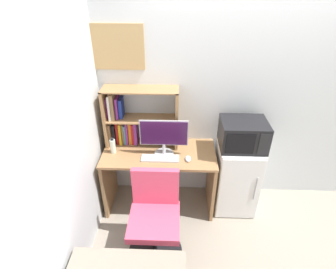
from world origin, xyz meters
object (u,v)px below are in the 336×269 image
at_px(mini_fridge, 236,177).
at_px(desk_chair, 155,222).
at_px(computer_mouse, 188,159).
at_px(water_bottle, 113,146).
at_px(monitor, 164,136).
at_px(hutch_bookshelf, 130,118).
at_px(wall_corkboard, 116,47).
at_px(keyboard, 160,158).
at_px(microwave, 243,134).

distance_m(mini_fridge, desk_chair, 1.12).
bearing_deg(computer_mouse, water_bottle, 172.58).
bearing_deg(monitor, hutch_bookshelf, 150.32).
distance_m(hutch_bookshelf, wall_corkboard, 0.77).
distance_m(keyboard, mini_fridge, 0.96).
bearing_deg(monitor, water_bottle, 178.87).
bearing_deg(wall_corkboard, microwave, -11.67).
bearing_deg(mini_fridge, hutch_bookshelf, 172.00).
relative_size(computer_mouse, water_bottle, 0.58).
bearing_deg(hutch_bookshelf, water_bottle, -129.24).
height_order(keyboard, wall_corkboard, wall_corkboard).
height_order(computer_mouse, water_bottle, water_bottle).
bearing_deg(hutch_bookshelf, monitor, -29.68).
bearing_deg(water_bottle, computer_mouse, -7.42).
bearing_deg(water_bottle, keyboard, -11.59).
relative_size(keyboard, desk_chair, 0.44).
xyz_separation_m(computer_mouse, desk_chair, (-0.32, -0.52, -0.39)).
bearing_deg(mini_fridge, computer_mouse, -165.81).
height_order(water_bottle, desk_chair, water_bottle).
height_order(monitor, wall_corkboard, wall_corkboard).
relative_size(computer_mouse, mini_fridge, 0.12).
bearing_deg(monitor, desk_chair, -95.55).
relative_size(microwave, wall_corkboard, 0.85).
bearing_deg(keyboard, microwave, 9.67).
height_order(computer_mouse, desk_chair, desk_chair).
height_order(desk_chair, wall_corkboard, wall_corkboard).
bearing_deg(desk_chair, monitor, 84.45).
bearing_deg(microwave, keyboard, -170.33).
xyz_separation_m(monitor, keyboard, (-0.04, -0.10, -0.23)).
bearing_deg(microwave, computer_mouse, -165.53).
bearing_deg(mini_fridge, microwave, 89.99).
distance_m(desk_chair, wall_corkboard, 1.78).
bearing_deg(keyboard, mini_fridge, 9.48).
height_order(computer_mouse, microwave, microwave).
bearing_deg(water_bottle, desk_chair, -51.25).
height_order(keyboard, computer_mouse, computer_mouse).
bearing_deg(desk_chair, water_bottle, 128.75).
relative_size(desk_chair, wall_corkboard, 1.63).
height_order(hutch_bookshelf, computer_mouse, hutch_bookshelf).
bearing_deg(wall_corkboard, monitor, -33.71).
height_order(microwave, desk_chair, microwave).
distance_m(microwave, desk_chair, 1.28).
height_order(keyboard, desk_chair, desk_chair).
bearing_deg(water_bottle, monitor, -1.13).
distance_m(computer_mouse, water_bottle, 0.84).
distance_m(computer_mouse, wall_corkboard, 1.37).
bearing_deg(water_bottle, wall_corkboard, 77.12).
bearing_deg(keyboard, water_bottle, 168.41).
height_order(water_bottle, wall_corkboard, wall_corkboard).
relative_size(computer_mouse, desk_chair, 0.12).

